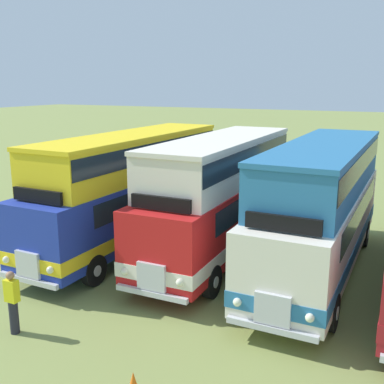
# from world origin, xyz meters

# --- Properties ---
(ground_plane) EXTENTS (200.00, 200.00, 0.00)m
(ground_plane) POSITION_xyz_m (0.00, 0.00, 0.00)
(ground_plane) COLOR olive
(bus_first_in_row) EXTENTS (2.75, 11.18, 4.49)m
(bus_first_in_row) POSITION_xyz_m (-7.38, -0.16, 2.47)
(bus_first_in_row) COLOR #1E339E
(bus_first_in_row) RESTS_ON ground
(bus_second_in_row) EXTENTS (2.67, 10.24, 4.49)m
(bus_second_in_row) POSITION_xyz_m (-3.69, 0.22, 2.47)
(bus_second_in_row) COLOR red
(bus_second_in_row) RESTS_ON ground
(bus_third_in_row) EXTENTS (2.66, 10.99, 4.49)m
(bus_third_in_row) POSITION_xyz_m (0.00, 0.20, 2.47)
(bus_third_in_row) COLOR silver
(bus_third_in_row) RESTS_ON ground
(marshal_person) EXTENTS (0.36, 0.24, 1.73)m
(marshal_person) POSITION_xyz_m (-6.34, -7.50, 0.89)
(marshal_person) COLOR #23232D
(marshal_person) RESTS_ON ground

